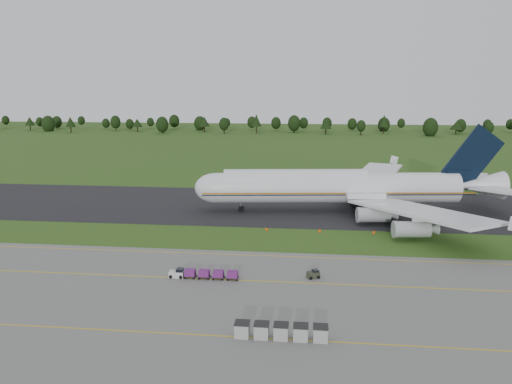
# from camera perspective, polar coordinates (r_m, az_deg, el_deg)

# --- Properties ---
(ground) EXTENTS (600.00, 600.00, 0.00)m
(ground) POSITION_cam_1_polar(r_m,az_deg,el_deg) (101.07, -0.17, -5.38)
(ground) COLOR #2B4C17
(ground) RESTS_ON ground
(apron) EXTENTS (300.00, 52.00, 0.06)m
(apron) POSITION_cam_1_polar(r_m,az_deg,el_deg) (69.70, -3.29, -13.78)
(apron) COLOR slate
(apron) RESTS_ON ground
(taxiway) EXTENTS (300.00, 40.00, 0.08)m
(taxiway) POSITION_cam_1_polar(r_m,az_deg,el_deg) (127.91, 1.19, -1.58)
(taxiway) COLOR black
(taxiway) RESTS_ON ground
(apron_markings) EXTENTS (300.00, 30.20, 0.01)m
(apron_markings) POSITION_cam_1_polar(r_m,az_deg,el_deg) (75.97, -2.42, -11.46)
(apron_markings) COLOR gold
(apron_markings) RESTS_ON apron
(tree_line) EXTENTS (525.41, 22.38, 11.92)m
(tree_line) POSITION_cam_1_polar(r_m,az_deg,el_deg) (317.41, 4.09, 7.78)
(tree_line) COLOR black
(tree_line) RESTS_ON ground
(aircraft) EXTENTS (76.39, 73.77, 21.39)m
(aircraft) POSITION_cam_1_polar(r_m,az_deg,el_deg) (123.09, 9.86, 0.59)
(aircraft) COLOR silver
(aircraft) RESTS_ON ground
(baggage_train) EXTENTS (11.25, 1.44, 1.38)m
(baggage_train) POSITION_cam_1_polar(r_m,az_deg,el_deg) (81.47, -6.13, -9.28)
(baggage_train) COLOR silver
(baggage_train) RESTS_ON apron
(utility_cart) EXTENTS (2.23, 1.86, 1.06)m
(utility_cart) POSITION_cam_1_polar(r_m,az_deg,el_deg) (81.70, 6.55, -9.39)
(utility_cart) COLOR #2C3223
(utility_cart) RESTS_ON apron
(uld_row) EXTENTS (11.46, 1.86, 1.84)m
(uld_row) POSITION_cam_1_polar(r_m,az_deg,el_deg) (63.40, 2.88, -15.61)
(uld_row) COLOR #9C9C9C
(uld_row) RESTS_ON apron
(edge_markers) EXTENTS (34.07, 0.30, 0.60)m
(edge_markers) POSITION_cam_1_polar(r_m,az_deg,el_deg) (106.44, 10.31, -4.51)
(edge_markers) COLOR #E74807
(edge_markers) RESTS_ON ground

